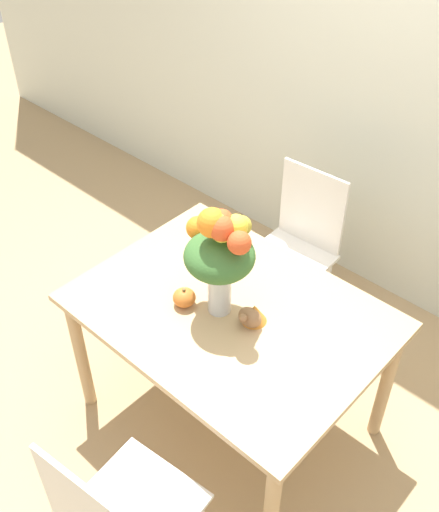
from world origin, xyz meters
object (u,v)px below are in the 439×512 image
flower_vase (220,250)px  pumpkin (184,297)px  turkey_figurine (252,315)px  dining_chair_near_window (296,248)px

flower_vase → pumpkin: size_ratio=5.32×
pumpkin → turkey_figurine: (0.28, 0.12, 0.00)m
pumpkin → turkey_figurine: bearing=22.1°
pumpkin → flower_vase: bearing=31.7°
dining_chair_near_window → flower_vase: bearing=-79.0°
dining_chair_near_window → pumpkin: bearing=-88.2°
turkey_figurine → pumpkin: bearing=-157.9°
flower_vase → turkey_figurine: bearing=12.2°
pumpkin → dining_chair_near_window: (-0.07, 0.93, -0.33)m
turkey_figurine → dining_chair_near_window: (-0.36, 0.82, -0.33)m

